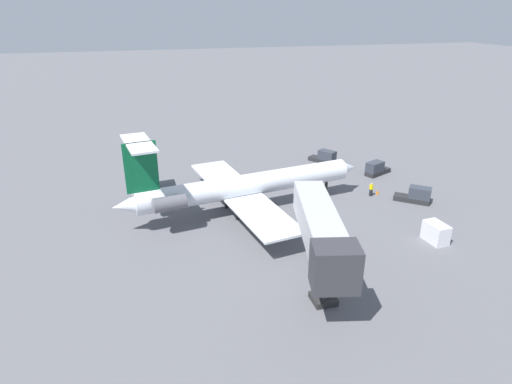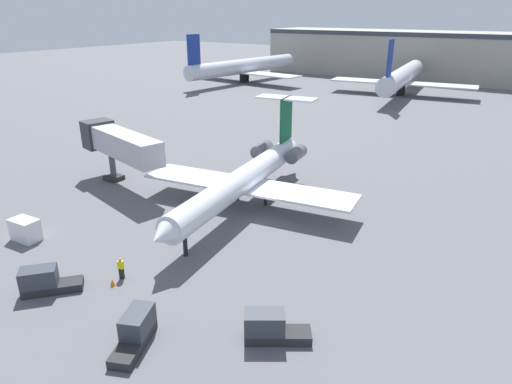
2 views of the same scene
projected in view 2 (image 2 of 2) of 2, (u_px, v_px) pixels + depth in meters
The scene contains 12 objects.
ground_plane at pixel (268, 217), 43.95m from camera, with size 400.00×400.00×0.10m, color #5B5B60.
regional_jet at pixel (247, 176), 45.37m from camera, with size 22.41×28.55×9.33m.
jet_bridge at pixel (117, 143), 50.56m from camera, with size 13.95×5.95×6.56m.
ground_crew_marshaller at pixel (121, 268), 33.56m from camera, with size 0.45×0.36×1.69m.
baggage_tug_lead at pixel (45, 281), 31.95m from camera, with size 3.67×3.95×1.90m.
baggage_tug_trailing at pixel (270, 328), 27.28m from camera, with size 4.10×3.40×1.90m.
baggage_tug_spare at pixel (136, 331), 27.04m from camera, with size 2.90×4.22×1.90m.
cargo_container_uld at pixel (25, 230), 39.24m from camera, with size 2.55×1.70×1.91m.
traffic_cone_near at pixel (112, 283), 32.84m from camera, with size 0.36×0.36×0.55m.
terminal_building at pixel (481, 58), 123.58m from camera, with size 122.82×19.21×12.99m.
parked_airliner_west_end at pixel (244, 67), 124.68m from camera, with size 34.66×40.93×13.23m.
parked_airliner_west_mid at pixel (402, 77), 105.46m from camera, with size 33.10×38.97×13.36m.
Camera 2 is at (21.40, -33.76, 18.42)m, focal length 32.18 mm.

